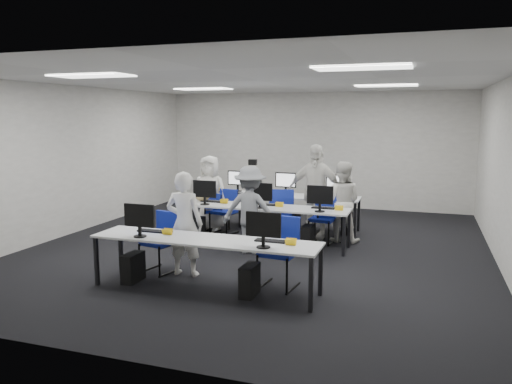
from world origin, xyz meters
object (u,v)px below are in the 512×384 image
(student_0, at_px, (185,224))
(photographer, at_px, (250,210))
(chair_3, at_px, (278,225))
(student_2, at_px, (210,193))
(chair_1, at_px, (279,266))
(desk_front, at_px, (205,242))
(chair_7, at_px, (328,225))
(chair_4, at_px, (322,228))
(desk_mid, at_px, (263,209))
(student_3, at_px, (315,191))
(chair_5, at_px, (217,219))
(chair_6, at_px, (282,221))
(student_1, at_px, (342,202))
(chair_0, at_px, (160,253))
(chair_2, at_px, (224,220))

(student_0, height_order, photographer, student_0)
(chair_3, xyz_separation_m, student_2, (-1.58, 0.29, 0.50))
(chair_1, xyz_separation_m, photographer, (-0.97, 1.55, 0.46))
(desk_front, relative_size, chair_7, 3.29)
(desk_front, relative_size, chair_1, 3.25)
(chair_4, distance_m, student_0, 3.08)
(desk_mid, relative_size, student_0, 2.02)
(chair_1, bearing_deg, photographer, 128.38)
(photographer, bearing_deg, desk_front, 86.30)
(chair_7, xyz_separation_m, student_2, (-2.51, 0.06, 0.48))
(chair_1, height_order, student_3, student_3)
(chair_3, relative_size, student_3, 0.50)
(chair_5, height_order, student_2, student_2)
(student_0, bearing_deg, student_3, -117.65)
(chair_3, xyz_separation_m, photographer, (-0.19, -1.10, 0.48))
(chair_6, relative_size, photographer, 0.64)
(chair_1, height_order, photographer, photographer)
(chair_7, xyz_separation_m, student_3, (-0.29, 0.12, 0.62))
(student_1, bearing_deg, desk_mid, 29.29)
(student_0, distance_m, student_3, 3.23)
(desk_front, relative_size, photographer, 2.09)
(chair_6, relative_size, student_2, 0.62)
(student_2, bearing_deg, desk_mid, -32.66)
(chair_4, bearing_deg, student_3, 131.05)
(chair_1, height_order, student_2, student_2)
(student_1, distance_m, student_3, 0.58)
(photographer, bearing_deg, chair_3, -104.98)
(chair_5, distance_m, student_0, 2.94)
(chair_1, bearing_deg, student_1, 88.25)
(student_0, xyz_separation_m, student_1, (1.91, 2.80, -0.02))
(chair_7, bearing_deg, photographer, -148.11)
(desk_mid, xyz_separation_m, student_0, (-0.57, -2.07, 0.11))
(chair_0, bearing_deg, chair_7, 66.30)
(chair_0, height_order, chair_6, chair_6)
(desk_mid, distance_m, student_1, 1.53)
(student_1, bearing_deg, student_2, -0.68)
(desk_front, relative_size, chair_4, 3.64)
(desk_mid, distance_m, chair_3, 0.65)
(chair_4, height_order, student_3, student_3)
(chair_7, distance_m, student_1, 0.53)
(chair_4, bearing_deg, chair_2, -175.18)
(desk_mid, distance_m, student_3, 1.19)
(desk_mid, bearing_deg, chair_7, 34.24)
(chair_4, height_order, student_0, student_0)
(student_2, relative_size, student_3, 0.85)
(chair_0, relative_size, chair_2, 1.02)
(student_0, bearing_deg, desk_front, 134.45)
(desk_mid, height_order, student_2, student_2)
(chair_6, bearing_deg, chair_0, -127.21)
(chair_3, xyz_separation_m, chair_4, (0.86, 0.03, -0.01))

